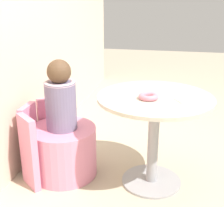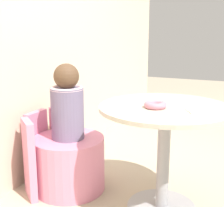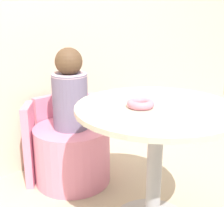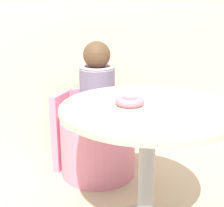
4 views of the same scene
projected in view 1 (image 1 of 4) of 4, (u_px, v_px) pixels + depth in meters
The scene contains 7 objects.
ground_plane at pixel (154, 188), 2.35m from camera, with size 12.00×12.00×0.00m, color #B7A88E.
round_table at pixel (154, 119), 2.25m from camera, with size 0.83×0.83×0.70m.
tub_chair at pixel (64, 151), 2.48m from camera, with size 0.52×0.52×0.40m.
booth_backrest at pixel (37, 139), 2.49m from camera, with size 0.62×0.23×0.56m.
child_figure at pixel (60, 97), 2.33m from camera, with size 0.23×0.23×0.54m.
donut at pixel (149, 96), 2.12m from camera, with size 0.14×0.14×0.04m.
paper_napkin at pixel (185, 100), 2.09m from camera, with size 0.14×0.14×0.01m.
Camera 1 is at (-2.02, -0.11, 1.38)m, focal length 50.00 mm.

